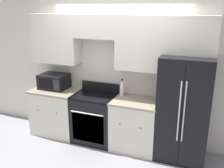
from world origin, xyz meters
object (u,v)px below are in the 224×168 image
(bottle, at_px, (122,89))
(refrigerator, at_px, (184,109))
(oven_range, at_px, (95,117))
(microwave, at_px, (54,81))

(bottle, bearing_deg, refrigerator, -5.88)
(refrigerator, bearing_deg, oven_range, -178.69)
(oven_range, bearing_deg, refrigerator, 1.31)
(microwave, xyz_separation_m, bottle, (1.39, 0.07, -0.02))
(refrigerator, relative_size, microwave, 3.25)
(microwave, bearing_deg, bottle, 2.94)
(refrigerator, bearing_deg, microwave, 179.02)
(refrigerator, relative_size, bottle, 5.50)
(refrigerator, height_order, microwave, refrigerator)
(microwave, bearing_deg, oven_range, -4.95)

